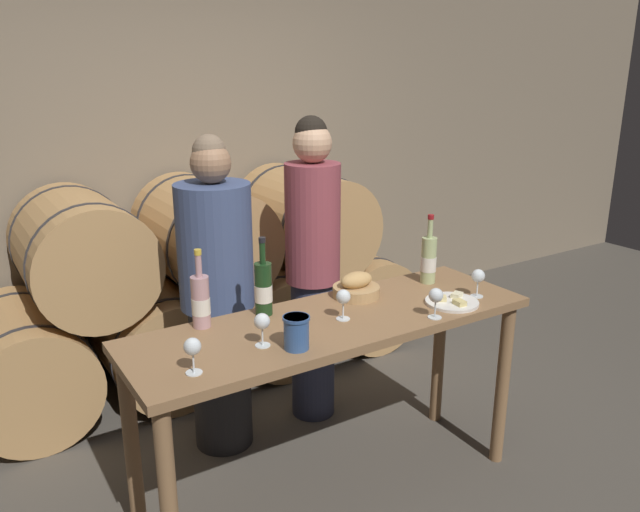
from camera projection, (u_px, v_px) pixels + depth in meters
name	position (u px, v px, depth m)	size (l,w,h in m)	color
ground_plane	(333.00, 492.00, 2.93)	(10.00, 10.00, 0.00)	#4C473F
stone_wall_back	(165.00, 117.00, 4.09)	(10.00, 0.12, 3.20)	#7F705B
barrel_stack	(207.00, 287.00, 3.94)	(2.84, 0.89, 1.26)	tan
tasting_table	(334.00, 346.00, 2.71)	(1.81, 0.57, 0.88)	olive
person_left	(218.00, 298.00, 3.10)	(0.37, 0.37, 1.62)	#232326
person_right	(313.00, 267.00, 3.36)	(0.30, 0.30, 1.68)	#2D334C
wine_bottle_red	(263.00, 288.00, 2.68)	(0.08, 0.08, 0.35)	#193819
wine_bottle_white	(429.00, 259.00, 3.08)	(0.08, 0.08, 0.35)	#ADBC7F
wine_bottle_rose	(201.00, 301.00, 2.56)	(0.08, 0.08, 0.33)	#BC8E93
blue_crock	(296.00, 331.00, 2.37)	(0.11, 0.11, 0.13)	#335693
bread_basket	(356.00, 287.00, 2.91)	(0.22, 0.22, 0.12)	tan
cheese_plate	(452.00, 302.00, 2.83)	(0.24, 0.24, 0.04)	white
wine_glass_far_left	(192.00, 348.00, 2.17)	(0.06, 0.06, 0.13)	white
wine_glass_left	(262.00, 323.00, 2.38)	(0.06, 0.06, 0.13)	white
wine_glass_center	(343.00, 298.00, 2.63)	(0.06, 0.06, 0.13)	white
wine_glass_right	(436.00, 297.00, 2.65)	(0.06, 0.06, 0.13)	white
wine_glass_far_right	(478.00, 277.00, 2.90)	(0.06, 0.06, 0.13)	white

